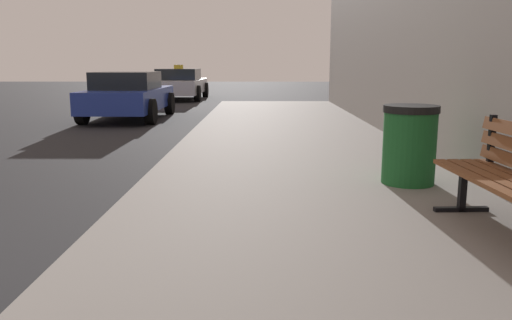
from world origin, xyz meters
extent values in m
cube|color=brown|center=(5.11, 1.38, 0.60)|extent=(0.19, 1.84, 0.04)
cube|color=brown|center=(5.24, 1.39, 0.60)|extent=(0.19, 1.84, 0.04)
cube|color=black|center=(5.26, 2.18, 0.38)|extent=(0.06, 0.06, 0.45)
cube|color=black|center=(5.26, 2.18, 0.17)|extent=(0.50, 0.08, 0.04)
cube|color=black|center=(5.49, 2.20, 0.82)|extent=(0.05, 0.05, 0.44)
cylinder|color=#195926|center=(5.08, 3.30, 0.55)|extent=(0.59, 0.59, 0.80)
cylinder|color=black|center=(5.08, 3.30, 0.99)|extent=(0.61, 0.61, 0.08)
cube|color=#233899|center=(-0.16, 11.43, 0.54)|extent=(1.70, 4.08, 0.55)
cube|color=black|center=(-0.16, 11.23, 1.04)|extent=(1.50, 1.84, 0.45)
cylinder|color=black|center=(-1.01, 12.74, 0.32)|extent=(0.22, 0.64, 0.64)
cylinder|color=black|center=(0.69, 12.74, 0.32)|extent=(0.22, 0.64, 0.64)
cylinder|color=black|center=(-1.01, 10.13, 0.32)|extent=(0.22, 0.64, 0.64)
cylinder|color=black|center=(0.69, 10.13, 0.32)|extent=(0.22, 0.64, 0.64)
cube|color=#B7B7BF|center=(-0.01, 19.16, 0.54)|extent=(1.83, 4.47, 0.55)
cube|color=black|center=(-0.01, 18.94, 1.04)|extent=(1.61, 2.01, 0.45)
cube|color=yellow|center=(-0.01, 18.94, 1.35)|extent=(0.36, 0.14, 0.16)
cylinder|color=black|center=(-0.93, 20.59, 0.32)|extent=(0.22, 0.64, 0.64)
cylinder|color=black|center=(0.90, 20.59, 0.32)|extent=(0.22, 0.64, 0.64)
cylinder|color=black|center=(-0.93, 17.73, 0.32)|extent=(0.22, 0.64, 0.64)
cylinder|color=black|center=(0.90, 17.73, 0.32)|extent=(0.22, 0.64, 0.64)
camera|label=1|loc=(3.42, -2.33, 1.49)|focal=35.56mm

